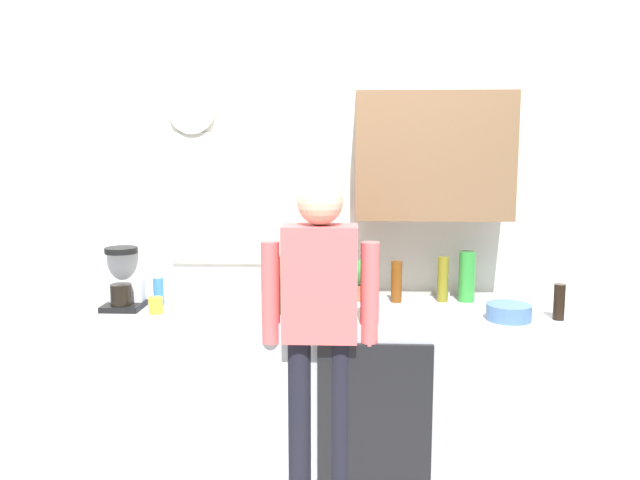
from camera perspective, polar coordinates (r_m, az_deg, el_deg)
The scene contains 15 objects.
kitchen_counter at distance 3.63m, azimuth 0.23°, elevation -12.86°, with size 2.60×0.64×0.90m, color #B2B7BC.
dishwasher_panel at distance 3.34m, azimuth 4.77°, elevation -15.68°, with size 0.56×0.02×0.81m, color black.
back_wall_assembly at distance 3.80m, azimuth 1.58°, elevation 2.29°, with size 4.20×0.42×2.60m.
coffee_maker at distance 3.62m, azimuth -16.69°, elevation -3.42°, with size 0.20×0.20×0.33m.
bottle_olive_oil at distance 3.67m, azimuth 10.66°, elevation -3.38°, with size 0.06×0.06×0.25m, color olive.
bottle_clear_soda at distance 3.70m, azimuth 12.68°, elevation -3.11°, with size 0.09×0.09×0.28m, color #2D8C33.
bottle_green_wine at distance 3.37m, azimuth -3.25°, elevation -3.88°, with size 0.07×0.07×0.30m, color #195923.
bottle_amber_beer at distance 3.62m, azimuth 6.69°, elevation -3.62°, with size 0.06×0.06×0.23m, color brown.
bottle_dark_sauce at distance 3.46m, azimuth 20.13°, elevation -5.09°, with size 0.06×0.06×0.18m, color black.
cup_terracotta_mug at distance 3.70m, azimuth -2.25°, elevation -4.40°, with size 0.08×0.08×0.09m, color #B26647.
cup_yellow_cup at distance 3.48m, azimuth -14.13°, elevation -5.55°, with size 0.07×0.07×0.09m, color yellow.
mixing_bowl at distance 3.38m, azimuth 16.14°, elevation -6.06°, with size 0.22×0.22×0.08m, color #4C72A5.
potted_plant at distance 3.65m, azimuth 3.66°, elevation -3.22°, with size 0.15×0.15×0.23m.
dish_soap at distance 3.64m, azimuth -13.90°, elevation -4.34°, with size 0.06×0.06×0.18m.
person_at_sink at distance 3.19m, azimuth -0.00°, elevation -6.43°, with size 0.57×0.22×1.60m.
Camera 1 is at (0.15, -3.08, 1.76)m, focal length 36.70 mm.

